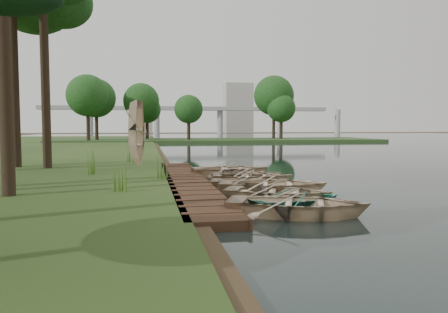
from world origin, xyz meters
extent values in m
plane|color=#3D2F1D|center=(0.00, 0.00, 0.00)|extent=(300.00, 300.00, 0.00)
cube|color=#392316|center=(-1.60, 0.00, 0.15)|extent=(1.60, 16.00, 0.30)
cube|color=#2C471F|center=(8.00, 50.00, 0.23)|extent=(50.00, 14.00, 0.45)
cylinder|color=black|center=(-15.33, 50.00, 2.85)|extent=(0.50, 0.50, 4.80)
sphere|color=#1E4A19|center=(-15.33, 50.00, 6.45)|extent=(5.60, 5.60, 5.60)
cylinder|color=black|center=(-8.67, 50.00, 2.85)|extent=(0.50, 0.50, 4.80)
sphere|color=#1E4A19|center=(-8.67, 50.00, 6.45)|extent=(5.60, 5.60, 5.60)
cylinder|color=black|center=(-2.00, 50.00, 2.85)|extent=(0.50, 0.50, 4.80)
sphere|color=#1E4A19|center=(-2.00, 50.00, 6.45)|extent=(5.60, 5.60, 5.60)
cylinder|color=black|center=(4.67, 50.00, 2.85)|extent=(0.50, 0.50, 4.80)
sphere|color=#1E4A19|center=(4.67, 50.00, 6.45)|extent=(5.60, 5.60, 5.60)
cylinder|color=black|center=(11.33, 50.00, 2.85)|extent=(0.50, 0.50, 4.80)
sphere|color=#1E4A19|center=(11.33, 50.00, 6.45)|extent=(5.60, 5.60, 5.60)
cylinder|color=black|center=(18.00, 50.00, 2.85)|extent=(0.50, 0.50, 4.80)
sphere|color=#1E4A19|center=(18.00, 50.00, 6.45)|extent=(5.60, 5.60, 5.60)
cylinder|color=black|center=(24.67, 50.00, 2.85)|extent=(0.50, 0.50, 4.80)
sphere|color=#1E4A19|center=(24.67, 50.00, 6.45)|extent=(5.60, 5.60, 5.60)
cube|color=#A5A5A0|center=(10.00, 120.00, 8.00)|extent=(90.00, 4.00, 1.20)
cylinder|color=#A5A5A0|center=(-20.00, 120.00, 4.00)|extent=(1.80, 1.80, 8.00)
cylinder|color=#A5A5A0|center=(0.00, 120.00, 4.00)|extent=(1.80, 1.80, 8.00)
cylinder|color=#A5A5A0|center=(20.00, 120.00, 4.00)|extent=(1.80, 1.80, 8.00)
cylinder|color=#A5A5A0|center=(40.00, 120.00, 4.00)|extent=(1.80, 1.80, 8.00)
cylinder|color=#A5A5A0|center=(60.00, 120.00, 4.00)|extent=(1.80, 1.80, 8.00)
cube|color=#A5A5A0|center=(30.00, 140.00, 9.00)|extent=(10.00, 8.00, 18.00)
cube|color=#A5A5A0|center=(-5.00, 145.00, 6.00)|extent=(8.00, 8.00, 12.00)
imported|color=beige|center=(0.79, -6.58, 0.45)|extent=(4.57, 3.94, 0.80)
imported|color=#2F836F|center=(1.21, -5.43, 0.36)|extent=(3.45, 2.83, 0.62)
imported|color=beige|center=(0.97, -4.22, 0.41)|extent=(4.21, 3.73, 0.72)
imported|color=beige|center=(1.23, -2.73, 0.45)|extent=(4.43, 3.60, 0.81)
imported|color=beige|center=(0.75, -1.28, 0.37)|extent=(3.60, 2.96, 0.65)
imported|color=beige|center=(1.21, 0.27, 0.41)|extent=(3.84, 3.05, 0.71)
imported|color=beige|center=(1.23, 1.41, 0.38)|extent=(3.42, 2.63, 0.66)
imported|color=beige|center=(0.84, 3.10, 0.45)|extent=(3.92, 2.87, 0.79)
imported|color=beige|center=(-3.61, 5.43, 0.66)|extent=(4.07, 3.37, 0.73)
cylinder|color=black|center=(-7.48, -3.18, 4.58)|extent=(0.41, 0.41, 8.56)
cylinder|color=black|center=(-8.31, 6.26, 5.29)|extent=(0.44, 0.44, 9.98)
cylinder|color=black|center=(-10.04, 7.06, 6.36)|extent=(0.48, 0.48, 12.11)
cylinder|color=black|center=(-8.79, 8.35, 5.20)|extent=(0.44, 0.44, 9.80)
cone|color=#3F661E|center=(-4.13, -2.85, 0.77)|extent=(0.60, 0.60, 0.95)
cone|color=#3F661E|center=(-2.60, 0.56, 0.73)|extent=(0.60, 0.60, 0.85)
cone|color=#3F661E|center=(-5.78, 2.71, 0.83)|extent=(0.60, 0.60, 1.06)
cone|color=#3F661E|center=(-4.21, 9.62, 0.75)|extent=(0.60, 0.60, 0.90)
camera|label=1|loc=(-3.21, -17.71, 2.48)|focal=35.00mm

